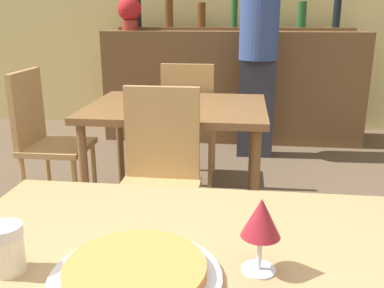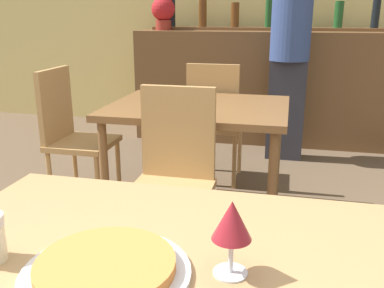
# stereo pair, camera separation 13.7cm
# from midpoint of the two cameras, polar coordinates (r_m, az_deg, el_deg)

# --- Properties ---
(wall_back) EXTENTS (8.00, 0.05, 2.80)m
(wall_back) POSITION_cam_midpoint_polar(r_m,az_deg,el_deg) (4.95, 11.31, 18.17)
(wall_back) COLOR #EAD684
(wall_back) RESTS_ON ground_plane
(dining_table_far) EXTENTS (1.08, 0.84, 0.74)m
(dining_table_far) POSITION_cam_midpoint_polar(r_m,az_deg,el_deg) (2.64, 2.34, 3.54)
(dining_table_far) COLOR brown
(dining_table_far) RESTS_ON ground_plane
(bar_counter) EXTENTS (2.60, 0.56, 1.11)m
(bar_counter) POSITION_cam_midpoint_polar(r_m,az_deg,el_deg) (4.50, 10.45, 7.54)
(bar_counter) COLOR brown
(bar_counter) RESTS_ON ground_plane
(bar_back_shelf) EXTENTS (2.39, 0.24, 0.34)m
(bar_back_shelf) POSITION_cam_midpoint_polar(r_m,az_deg,el_deg) (4.58, 10.65, 15.65)
(bar_back_shelf) COLOR brown
(bar_back_shelf) RESTS_ON bar_counter
(chair_far_side_front) EXTENTS (0.40, 0.40, 0.93)m
(chair_far_side_front) POSITION_cam_midpoint_polar(r_m,az_deg,el_deg) (2.13, -0.62, -3.46)
(chair_far_side_front) COLOR tan
(chair_far_side_front) RESTS_ON ground_plane
(chair_far_side_back) EXTENTS (0.40, 0.40, 0.93)m
(chair_far_side_back) POSITION_cam_midpoint_polar(r_m,az_deg,el_deg) (3.23, 4.24, 3.65)
(chair_far_side_back) COLOR tan
(chair_far_side_back) RESTS_ON ground_plane
(chair_far_side_left) EXTENTS (0.40, 0.40, 0.93)m
(chair_far_side_left) POSITION_cam_midpoint_polar(r_m,az_deg,el_deg) (2.95, -14.61, 1.86)
(chair_far_side_left) COLOR tan
(chair_far_side_left) RESTS_ON ground_plane
(pizza_tray) EXTENTS (0.34, 0.34, 0.04)m
(pizza_tray) POSITION_cam_midpoint_polar(r_m,az_deg,el_deg) (0.89, -6.94, -16.33)
(pizza_tray) COLOR silver
(pizza_tray) RESTS_ON dining_table_near
(person_standing) EXTENTS (0.34, 0.34, 1.85)m
(person_standing) POSITION_cam_midpoint_polar(r_m,az_deg,el_deg) (3.87, 13.96, 12.65)
(person_standing) COLOR #2D2D38
(person_standing) RESTS_ON ground_plane
(wine_glass) EXTENTS (0.08, 0.08, 0.16)m
(wine_glass) POSITION_cam_midpoint_polar(r_m,az_deg,el_deg) (0.85, 10.02, -10.39)
(wine_glass) COLOR silver
(wine_glass) RESTS_ON dining_table_near
(potted_plant) EXTENTS (0.24, 0.24, 0.33)m
(potted_plant) POSITION_cam_midpoint_polar(r_m,az_deg,el_deg) (4.56, -2.96, 17.22)
(potted_plant) COLOR maroon
(potted_plant) RESTS_ON bar_counter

